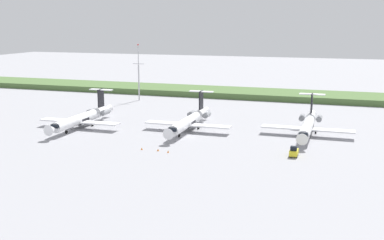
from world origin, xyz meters
name	(u,v)px	position (x,y,z in m)	size (l,w,h in m)	color
ground_plane	(216,114)	(0.00, 30.00, 0.00)	(500.00, 500.00, 0.00)	#939399
grass_berm	(243,93)	(0.00, 69.28, 1.09)	(320.00, 20.00, 2.19)	#4C6B38
regional_jet_nearest	(82,118)	(-29.66, 1.51, 2.54)	(22.81, 31.00, 9.00)	white
regional_jet_second	(189,121)	(-1.06, 7.03, 2.54)	(22.81, 31.00, 9.00)	white
regional_jet_third	(308,125)	(28.92, 11.48, 2.54)	(22.81, 31.00, 9.00)	white
antenna_mast	(139,77)	(-33.86, 47.57, 8.46)	(4.40, 0.50, 20.25)	#B2B2B7
baggage_tug	(294,152)	(27.79, -9.64, 1.00)	(1.72, 3.20, 2.30)	yellow
safety_cone_front_marker	(142,149)	(-4.93, -14.89, 0.28)	(0.44, 0.44, 0.55)	orange
safety_cone_mid_marker	(158,150)	(-1.13, -14.68, 0.28)	(0.44, 0.44, 0.55)	orange
safety_cone_rear_marker	(168,151)	(1.47, -15.25, 0.28)	(0.44, 0.44, 0.55)	orange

